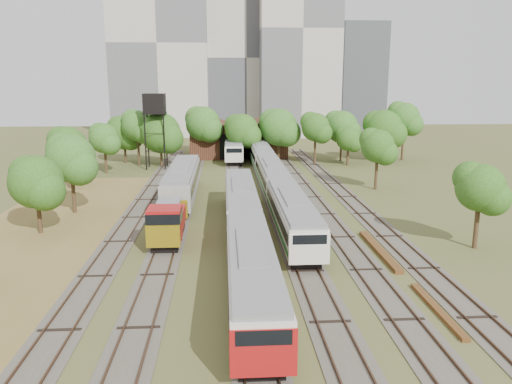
{
  "coord_description": "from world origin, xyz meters",
  "views": [
    {
      "loc": [
        -3.47,
        -28.01,
        12.43
      ],
      "look_at": [
        -0.58,
        16.96,
        2.5
      ],
      "focal_mm": 35.0,
      "sensor_mm": 36.0,
      "label": 1
    }
  ],
  "objects": [
    {
      "name": "tree_band_right",
      "position": [
        15.08,
        28.17,
        4.66
      ],
      "size": [
        4.94,
        42.92,
        7.13
      ],
      "color": "#382616",
      "rests_on": "ground"
    },
    {
      "name": "railcar_red_set",
      "position": [
        -2.0,
        7.29,
        1.8
      ],
      "size": [
        2.76,
        34.58,
        3.41
      ],
      "color": "black",
      "rests_on": "ground"
    },
    {
      "name": "ground",
      "position": [
        0.0,
        0.0,
        0.0
      ],
      "size": [
        240.0,
        240.0,
        0.0
      ],
      "primitive_type": "plane",
      "color": "#475123",
      "rests_on": "ground"
    },
    {
      "name": "rail_pile_far",
      "position": [
        8.2,
        -3.13,
        0.11
      ],
      "size": [
        0.43,
        6.86,
        0.22
      ],
      "primitive_type": "cube",
      "color": "brown",
      "rests_on": "ground"
    },
    {
      "name": "maintenance_shed",
      "position": [
        -1.0,
        57.98,
        2.91
      ],
      "size": [
        16.45,
        11.55,
        7.58
      ],
      "color": "#371914",
      "rests_on": "ground"
    },
    {
      "name": "tower_right",
      "position": [
        14.0,
        92.0,
        24.0
      ],
      "size": [
        18.0,
        16.0,
        48.0
      ],
      "primitive_type": "cube",
      "color": "#B9AFA2",
      "rests_on": "ground"
    },
    {
      "name": "shunter_locomotive",
      "position": [
        -8.0,
        10.18,
        1.56
      ],
      "size": [
        2.51,
        8.1,
        3.29
      ],
      "color": "black",
      "rests_on": "ground"
    },
    {
      "name": "tower_left",
      "position": [
        -18.0,
        95.0,
        21.0
      ],
      "size": [
        22.0,
        16.0,
        42.0
      ],
      "primitive_type": "cube",
      "color": "#B9AFA2",
      "rests_on": "ground"
    },
    {
      "name": "tower_centre",
      "position": [
        2.0,
        100.0,
        18.0
      ],
      "size": [
        20.0,
        18.0,
        36.0
      ],
      "primitive_type": "cube",
      "color": "#B3AFA2",
      "rests_on": "ground"
    },
    {
      "name": "old_grey_coach",
      "position": [
        -8.0,
        25.01,
        1.98
      ],
      "size": [
        2.94,
        18.0,
        3.63
      ],
      "color": "black",
      "rests_on": "ground"
    },
    {
      "name": "tree_band_left",
      "position": [
        -19.72,
        24.96,
        4.93
      ],
      "size": [
        8.57,
        63.31,
        7.73
      ],
      "color": "#382616",
      "rests_on": "ground"
    },
    {
      "name": "rail_pile_near",
      "position": [
        8.0,
        6.77,
        0.15
      ],
      "size": [
        0.59,
        8.9,
        0.3
      ],
      "primitive_type": "cube",
      "color": "brown",
      "rests_on": "ground"
    },
    {
      "name": "water_tower",
      "position": [
        -13.41,
        45.62,
        9.16
      ],
      "size": [
        3.14,
        3.14,
        10.87
      ],
      "color": "black",
      "rests_on": "ground"
    },
    {
      "name": "tree_band_far",
      "position": [
        4.35,
        49.91,
        5.54
      ],
      "size": [
        46.86,
        11.3,
        9.29
      ],
      "color": "#382616",
      "rests_on": "ground"
    },
    {
      "name": "dry_grass_patch",
      "position": [
        -18.0,
        8.0,
        0.02
      ],
      "size": [
        14.0,
        60.0,
        0.04
      ],
      "primitive_type": "cube",
      "color": "brown",
      "rests_on": "ground"
    },
    {
      "name": "tracks",
      "position": [
        -0.67,
        25.0,
        0.04
      ],
      "size": [
        24.6,
        80.0,
        0.19
      ],
      "color": "#4C473D",
      "rests_on": "ground"
    },
    {
      "name": "railcar_rear",
      "position": [
        -2.0,
        53.51,
        1.83
      ],
      "size": [
        2.81,
        16.08,
        3.47
      ],
      "color": "black",
      "rests_on": "ground"
    },
    {
      "name": "tower_far_right",
      "position": [
        34.0,
        110.0,
        14.0
      ],
      "size": [
        12.0,
        12.0,
        28.0
      ],
      "primitive_type": "cube",
      "color": "#414549",
      "rests_on": "ground"
    },
    {
      "name": "railcar_green_set",
      "position": [
        2.0,
        28.6,
        1.77
      ],
      "size": [
        2.72,
        52.07,
        3.36
      ],
      "color": "black",
      "rests_on": "ground"
    }
  ]
}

